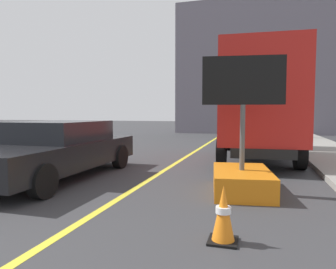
# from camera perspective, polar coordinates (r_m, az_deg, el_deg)

# --- Properties ---
(lane_center_stripe) EXTENTS (0.14, 36.00, 0.01)m
(lane_center_stripe) POSITION_cam_1_polar(r_m,az_deg,el_deg) (4.68, -16.86, -15.91)
(lane_center_stripe) COLOR yellow
(lane_center_stripe) RESTS_ON ground
(arrow_board_trailer) EXTENTS (1.60, 1.94, 2.70)m
(arrow_board_trailer) POSITION_cam_1_polar(r_m,az_deg,el_deg) (6.32, 13.61, -6.16)
(arrow_board_trailer) COLOR orange
(arrow_board_trailer) RESTS_ON ground
(box_truck) EXTENTS (2.71, 6.76, 3.53)m
(box_truck) POSITION_cam_1_polar(r_m,az_deg,el_deg) (10.89, 16.34, 5.45)
(box_truck) COLOR black
(box_truck) RESTS_ON ground
(pickup_car) EXTENTS (2.09, 4.99, 1.38)m
(pickup_car) POSITION_cam_1_polar(r_m,az_deg,el_deg) (7.97, -19.94, -2.61)
(pickup_car) COLOR black
(pickup_car) RESTS_ON ground
(highway_guide_sign) EXTENTS (2.78, 0.35, 5.00)m
(highway_guide_sign) POSITION_cam_1_polar(r_m,az_deg,el_deg) (19.66, 22.67, 9.08)
(highway_guide_sign) COLOR gray
(highway_guide_sign) RESTS_ON ground
(far_building_block) EXTENTS (15.16, 9.24, 10.16)m
(far_building_block) POSITION_cam_1_polar(r_m,az_deg,el_deg) (28.48, 19.07, 10.85)
(far_building_block) COLOR slate
(far_building_block) RESTS_ON ground
(traffic_cone_mid_lane) EXTENTS (0.36, 0.36, 0.71)m
(traffic_cone_mid_lane) POSITION_cam_1_polar(r_m,az_deg,el_deg) (3.92, 10.28, -14.44)
(traffic_cone_mid_lane) COLOR black
(traffic_cone_mid_lane) RESTS_ON ground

